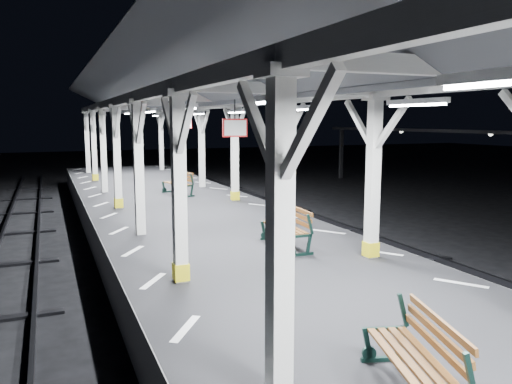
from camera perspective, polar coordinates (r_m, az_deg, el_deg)
ground at (r=8.41m, az=9.41°, el=-18.84°), size 120.00×120.00×0.00m
platform at (r=8.19m, az=9.49°, el=-15.72°), size 6.00×50.00×1.00m
hazard_stripes_left at (r=7.08m, az=-8.05°, el=-15.19°), size 1.00×48.00×0.01m
hazard_stripes_right at (r=9.49m, az=22.36°, el=-9.62°), size 1.00×48.00×0.01m
canopy at (r=7.52m, az=10.31°, el=13.80°), size 5.40×49.00×4.65m
bench_near at (r=5.59m, az=18.23°, el=-17.21°), size 0.99×1.64×0.84m
bench_mid at (r=11.16m, az=3.83°, el=-3.90°), size 0.70×1.67×0.89m
bench_far at (r=19.25m, az=-8.72°, el=1.09°), size 0.92×1.69×0.87m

